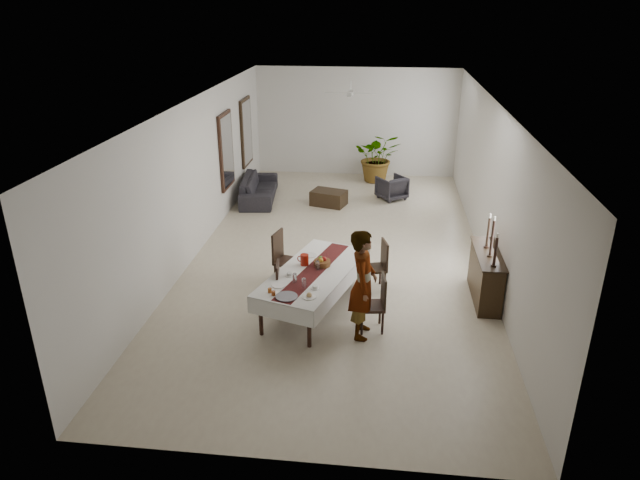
{
  "coord_description": "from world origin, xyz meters",
  "views": [
    {
      "loc": [
        0.87,
        -11.1,
        5.05
      ],
      "look_at": [
        -0.2,
        -1.78,
        1.05
      ],
      "focal_mm": 32.0,
      "sensor_mm": 36.0,
      "label": 1
    }
  ],
  "objects_px": {
    "woman": "(363,284)",
    "red_pitcher": "(304,260)",
    "dining_table_top": "(314,272)",
    "sideboard_body": "(485,277)",
    "sofa": "(259,188)"
  },
  "relations": [
    {
      "from": "woman",
      "to": "red_pitcher",
      "type": "bearing_deg",
      "value": 50.08
    },
    {
      "from": "dining_table_top",
      "to": "sideboard_body",
      "type": "distance_m",
      "value": 3.11
    },
    {
      "from": "red_pitcher",
      "to": "sofa",
      "type": "xyz_separation_m",
      "value": [
        -2.01,
        5.47,
        -0.53
      ]
    },
    {
      "from": "sofa",
      "to": "sideboard_body",
      "type": "bearing_deg",
      "value": -139.52
    },
    {
      "from": "dining_table_top",
      "to": "woman",
      "type": "xyz_separation_m",
      "value": [
        0.87,
        -0.73,
        0.2
      ]
    },
    {
      "from": "sideboard_body",
      "to": "woman",
      "type": "bearing_deg",
      "value": -145.93
    },
    {
      "from": "dining_table_top",
      "to": "red_pitcher",
      "type": "relative_size",
      "value": 12.0
    },
    {
      "from": "sideboard_body",
      "to": "sofa",
      "type": "bearing_deg",
      "value": 136.38
    },
    {
      "from": "red_pitcher",
      "to": "sideboard_body",
      "type": "relative_size",
      "value": 0.13
    },
    {
      "from": "dining_table_top",
      "to": "sofa",
      "type": "relative_size",
      "value": 1.09
    },
    {
      "from": "dining_table_top",
      "to": "sideboard_body",
      "type": "xyz_separation_m",
      "value": [
        3.01,
        0.71,
        -0.27
      ]
    },
    {
      "from": "dining_table_top",
      "to": "sofa",
      "type": "xyz_separation_m",
      "value": [
        -2.2,
        5.68,
        -0.39
      ]
    },
    {
      "from": "red_pitcher",
      "to": "woman",
      "type": "relative_size",
      "value": 0.11
    },
    {
      "from": "red_pitcher",
      "to": "sideboard_body",
      "type": "height_order",
      "value": "red_pitcher"
    },
    {
      "from": "woman",
      "to": "sofa",
      "type": "xyz_separation_m",
      "value": [
        -3.07,
        6.42,
        -0.6
      ]
    }
  ]
}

